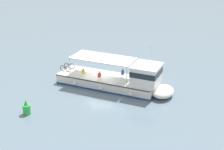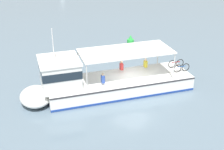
# 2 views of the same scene
# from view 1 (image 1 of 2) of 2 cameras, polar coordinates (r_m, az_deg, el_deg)

# --- Properties ---
(ground_plane) EXTENTS (400.00, 400.00, 0.00)m
(ground_plane) POSITION_cam_1_polar(r_m,az_deg,el_deg) (36.14, -1.97, -1.46)
(ground_plane) COLOR slate
(ferry_main) EXTENTS (10.89, 11.44, 5.32)m
(ferry_main) POSITION_cam_1_polar(r_m,az_deg,el_deg) (34.45, 1.54, -0.86)
(ferry_main) COLOR white
(ferry_main) RESTS_ON ground
(channel_buoy) EXTENTS (0.70, 0.70, 1.40)m
(channel_buoy) POSITION_cam_1_polar(r_m,az_deg,el_deg) (30.69, -14.70, -5.67)
(channel_buoy) COLOR green
(channel_buoy) RESTS_ON ground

